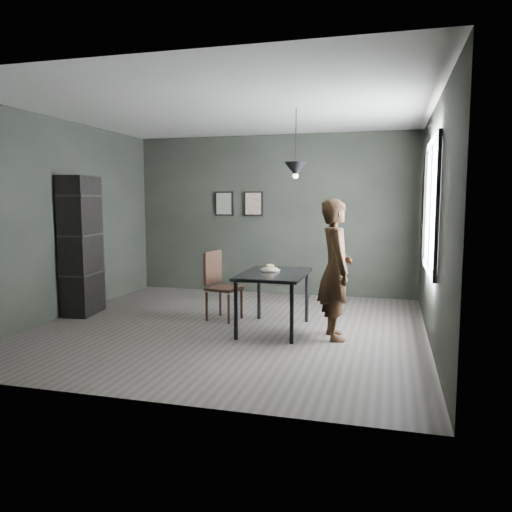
% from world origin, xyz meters
% --- Properties ---
extents(ground, '(5.00, 5.00, 0.00)m').
position_xyz_m(ground, '(0.00, 0.00, 0.00)').
color(ground, '#34302D').
rests_on(ground, ground).
extents(back_wall, '(5.00, 0.10, 2.80)m').
position_xyz_m(back_wall, '(0.00, 2.50, 1.40)').
color(back_wall, black).
rests_on(back_wall, ground).
extents(ceiling, '(5.00, 5.00, 0.02)m').
position_xyz_m(ceiling, '(0.00, 0.00, 2.80)').
color(ceiling, silver).
rests_on(ceiling, ground).
extents(window_assembly, '(0.04, 1.96, 1.56)m').
position_xyz_m(window_assembly, '(2.47, 0.20, 1.60)').
color(window_assembly, white).
rests_on(window_assembly, ground).
extents(cafe_table, '(0.80, 1.20, 0.75)m').
position_xyz_m(cafe_table, '(0.60, 0.00, 0.67)').
color(cafe_table, black).
rests_on(cafe_table, ground).
extents(white_plate, '(0.23, 0.23, 0.01)m').
position_xyz_m(white_plate, '(0.52, 0.11, 0.76)').
color(white_plate, white).
rests_on(white_plate, cafe_table).
extents(donut_pile, '(0.19, 0.19, 0.08)m').
position_xyz_m(donut_pile, '(0.52, 0.11, 0.79)').
color(donut_pile, '#FBEFC3').
rests_on(donut_pile, white_plate).
extents(woman, '(0.58, 0.71, 1.69)m').
position_xyz_m(woman, '(1.39, -0.16, 0.84)').
color(woman, black).
rests_on(woman, ground).
extents(wood_chair, '(0.50, 0.50, 0.96)m').
position_xyz_m(wood_chair, '(-0.28, 0.39, 0.54)').
color(wood_chair, black).
rests_on(wood_chair, ground).
extents(shelf_unit, '(0.46, 0.71, 2.01)m').
position_xyz_m(shelf_unit, '(-2.32, 0.18, 1.00)').
color(shelf_unit, black).
rests_on(shelf_unit, ground).
extents(pendant_lamp, '(0.28, 0.28, 0.86)m').
position_xyz_m(pendant_lamp, '(0.85, 0.10, 2.05)').
color(pendant_lamp, black).
rests_on(pendant_lamp, ground).
extents(framed_print_left, '(0.34, 0.04, 0.44)m').
position_xyz_m(framed_print_left, '(-0.90, 2.47, 1.60)').
color(framed_print_left, black).
rests_on(framed_print_left, ground).
extents(framed_print_right, '(0.34, 0.04, 0.44)m').
position_xyz_m(framed_print_right, '(-0.35, 2.47, 1.60)').
color(framed_print_right, black).
rests_on(framed_print_right, ground).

